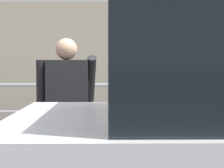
# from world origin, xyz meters

# --- Properties ---
(parking_meter) EXTENTS (0.16, 0.17, 1.46)m
(parking_meter) POSITION_xyz_m (-0.07, 0.36, 1.17)
(parking_meter) COLOR slate
(parking_meter) RESTS_ON sidewalk_curb
(pedestrian_at_meter) EXTENTS (0.59, 0.52, 1.58)m
(pedestrian_at_meter) POSITION_xyz_m (-0.72, 0.32, 1.02)
(pedestrian_at_meter) COLOR black
(pedestrian_at_meter) RESTS_ON sidewalk_curb
(background_railing) EXTENTS (24.06, 0.06, 1.01)m
(background_railing) POSITION_xyz_m (-0.00, 3.00, 0.86)
(background_railing) COLOR gray
(background_railing) RESTS_ON sidewalk_curb
(backdrop_wall) EXTENTS (32.00, 0.50, 2.74)m
(backdrop_wall) POSITION_xyz_m (0.00, 5.23, 1.37)
(backdrop_wall) COLOR #ADA38E
(backdrop_wall) RESTS_ON ground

